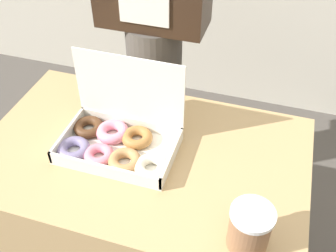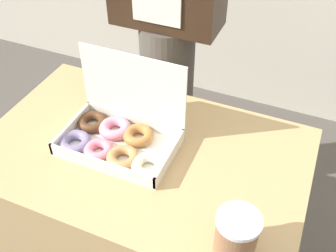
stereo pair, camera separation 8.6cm
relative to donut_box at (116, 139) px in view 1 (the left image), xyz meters
name	(u,v)px [view 1 (the left image)]	position (x,y,z in m)	size (l,w,h in m)	color
table	(146,222)	(0.08, 0.00, -0.41)	(1.00, 0.63, 0.74)	tan
donut_box	(116,139)	(0.00, 0.00, 0.00)	(0.38, 0.24, 0.27)	white
coffee_cup	(250,228)	(0.43, -0.21, 0.03)	(0.11, 0.11, 0.12)	#8C6042
person_customer	(153,9)	(-0.06, 0.53, 0.17)	(0.41, 0.23, 1.70)	#4C4742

